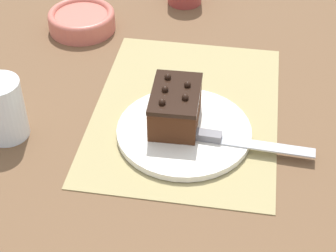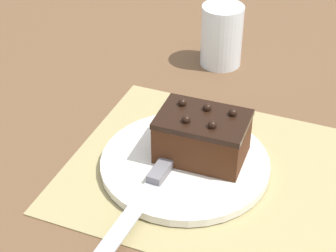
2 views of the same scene
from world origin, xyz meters
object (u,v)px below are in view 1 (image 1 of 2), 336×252
at_px(small_bowl, 82,20).
at_px(serving_knife, 222,139).
at_px(cake_plate, 184,131).
at_px(drinking_glass, 3,109).
at_px(chocolate_cake, 175,106).

bearing_deg(small_bowl, serving_knife, -134.82).
bearing_deg(cake_plate, drinking_glass, 98.30).
bearing_deg(chocolate_cake, cake_plate, -134.66).
bearing_deg(chocolate_cake, serving_knife, -113.97).
bearing_deg(serving_knife, chocolate_cake, -110.89).
bearing_deg(small_bowl, drinking_glass, 175.04).
distance_m(chocolate_cake, serving_knife, 0.10).
bearing_deg(drinking_glass, serving_knife, -86.33).
height_order(cake_plate, chocolate_cake, chocolate_cake).
bearing_deg(chocolate_cake, drinking_glass, 102.27).
xyz_separation_m(cake_plate, small_bowl, (0.32, 0.28, 0.01)).
bearing_deg(cake_plate, serving_knife, -106.75).
height_order(cake_plate, small_bowl, small_bowl).
distance_m(chocolate_cake, small_bowl, 0.40).
xyz_separation_m(cake_plate, chocolate_cake, (0.02, 0.02, 0.04)).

